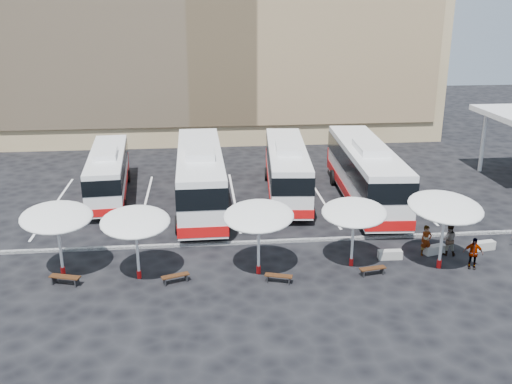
{
  "coord_description": "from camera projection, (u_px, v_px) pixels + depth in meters",
  "views": [
    {
      "loc": [
        -2.19,
        -28.76,
        12.92
      ],
      "look_at": [
        1.0,
        3.0,
        2.2
      ],
      "focal_mm": 40.0,
      "sensor_mm": 36.0,
      "label": 1
    }
  ],
  "objects": [
    {
      "name": "bay_lines",
      "position": [
        234.0,
        200.0,
        39.0
      ],
      "size": [
        24.15,
        12.0,
        0.01
      ],
      "color": "white",
      "rests_on": "ground"
    },
    {
      "name": "conc_bench_1",
      "position": [
        435.0,
        250.0,
        30.63
      ],
      "size": [
        1.3,
        0.72,
        0.46
      ],
      "primitive_type": "cube",
      "rotation": [
        0.0,
        0.0,
        0.27
      ],
      "color": "gray",
      "rests_on": "ground"
    },
    {
      "name": "bus_0",
      "position": [
        108.0,
        172.0,
        39.18
      ],
      "size": [
        3.19,
        11.13,
        3.49
      ],
      "rotation": [
        0.0,
        0.0,
        0.08
      ],
      "color": "white",
      "rests_on": "ground"
    },
    {
      "name": "bus_2",
      "position": [
        287.0,
        168.0,
        39.3
      ],
      "size": [
        3.67,
        12.36,
        3.86
      ],
      "rotation": [
        0.0,
        0.0,
        -0.09
      ],
      "color": "white",
      "rests_on": "ground"
    },
    {
      "name": "wood_bench_0",
      "position": [
        65.0,
        278.0,
        27.21
      ],
      "size": [
        1.55,
        0.83,
        0.46
      ],
      "rotation": [
        0.0,
        0.0,
        -0.3
      ],
      "color": "black",
      "rests_on": "ground"
    },
    {
      "name": "sunshade_3",
      "position": [
        354.0,
        213.0,
        28.4
      ],
      "size": [
        4.15,
        4.18,
        3.42
      ],
      "rotation": [
        0.0,
        0.0,
        -0.33
      ],
      "color": "white",
      "rests_on": "ground"
    },
    {
      "name": "passenger_0",
      "position": [
        426.0,
        241.0,
        30.27
      ],
      "size": [
        0.65,
        0.47,
        1.68
      ],
      "primitive_type": "imported",
      "rotation": [
        0.0,
        0.0,
        0.11
      ],
      "color": "black",
      "rests_on": "ground"
    },
    {
      "name": "sunshade_2",
      "position": [
        259.0,
        216.0,
        27.5
      ],
      "size": [
        4.29,
        4.32,
        3.6
      ],
      "rotation": [
        0.0,
        0.0,
        -0.29
      ],
      "color": "white",
      "rests_on": "ground"
    },
    {
      "name": "sandstone_building",
      "position": [
        218.0,
        4.0,
        57.49
      ],
      "size": [
        42.0,
        18.25,
        29.6
      ],
      "color": "tan",
      "rests_on": "ground"
    },
    {
      "name": "conc_bench_2",
      "position": [
        483.0,
        246.0,
        31.11
      ],
      "size": [
        1.32,
        0.62,
        0.47
      ],
      "primitive_type": "cube",
      "rotation": [
        0.0,
        0.0,
        0.16
      ],
      "color": "gray",
      "rests_on": "ground"
    },
    {
      "name": "curb_divider",
      "position": [
        243.0,
        243.0,
        31.9
      ],
      "size": [
        34.0,
        0.25,
        0.15
      ],
      "primitive_type": "cube",
      "color": "black",
      "rests_on": "ground"
    },
    {
      "name": "wood_bench_1",
      "position": [
        175.0,
        277.0,
        27.41
      ],
      "size": [
        1.39,
        0.78,
        0.41
      ],
      "rotation": [
        0.0,
        0.0,
        0.33
      ],
      "color": "black",
      "rests_on": "ground"
    },
    {
      "name": "passenger_1",
      "position": [
        449.0,
        239.0,
        30.29
      ],
      "size": [
        1.0,
        0.86,
        1.77
      ],
      "primitive_type": "imported",
      "rotation": [
        0.0,
        0.0,
        2.9
      ],
      "color": "black",
      "rests_on": "ground"
    },
    {
      "name": "passenger_2",
      "position": [
        473.0,
        253.0,
        28.76
      ],
      "size": [
        1.05,
        0.72,
        1.66
      ],
      "primitive_type": "imported",
      "rotation": [
        0.0,
        0.0,
        -0.35
      ],
      "color": "black",
      "rests_on": "ground"
    },
    {
      "name": "ground",
      "position": [
        243.0,
        247.0,
        31.45
      ],
      "size": [
        120.0,
        120.0,
        0.0
      ],
      "primitive_type": "plane",
      "color": "black",
      "rests_on": "ground"
    },
    {
      "name": "sunshade_4",
      "position": [
        445.0,
        207.0,
        28.04
      ],
      "size": [
        4.24,
        4.28,
        3.85
      ],
      "rotation": [
        0.0,
        0.0,
        0.17
      ],
      "color": "white",
      "rests_on": "ground"
    },
    {
      "name": "sunshade_0",
      "position": [
        57.0,
        217.0,
        27.37
      ],
      "size": [
        4.45,
        4.47,
        3.59
      ],
      "rotation": [
        0.0,
        0.0,
        0.37
      ],
      "color": "white",
      "rests_on": "ground"
    },
    {
      "name": "bus_3",
      "position": [
        365.0,
        171.0,
        37.87
      ],
      "size": [
        3.74,
        13.67,
        4.29
      ],
      "rotation": [
        0.0,
        0.0,
        -0.06
      ],
      "color": "white",
      "rests_on": "ground"
    },
    {
      "name": "bus_1",
      "position": [
        200.0,
        175.0,
        36.96
      ],
      "size": [
        3.27,
        13.49,
        4.27
      ],
      "rotation": [
        0.0,
        0.0,
        0.01
      ],
      "color": "white",
      "rests_on": "ground"
    },
    {
      "name": "wood_bench_2",
      "position": [
        279.0,
        277.0,
        27.43
      ],
      "size": [
        1.38,
        0.75,
        0.41
      ],
      "rotation": [
        0.0,
        0.0,
        -0.31
      ],
      "color": "black",
      "rests_on": "ground"
    },
    {
      "name": "wood_bench_3",
      "position": [
        373.0,
        269.0,
        28.18
      ],
      "size": [
        1.38,
        0.59,
        0.41
      ],
      "rotation": [
        0.0,
        0.0,
        0.18
      ],
      "color": "black",
      "rests_on": "ground"
    },
    {
      "name": "conc_bench_0",
      "position": [
        390.0,
        255.0,
        30.01
      ],
      "size": [
        1.27,
        0.46,
        0.47
      ],
      "primitive_type": "cube",
      "rotation": [
        0.0,
        0.0,
        -0.03
      ],
      "color": "gray",
      "rests_on": "ground"
    },
    {
      "name": "sunshade_1",
      "position": [
        135.0,
        222.0,
        27.05
      ],
      "size": [
        3.76,
        3.8,
        3.48
      ],
      "rotation": [
        0.0,
        0.0,
        0.14
      ],
      "color": "white",
      "rests_on": "ground"
    }
  ]
}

